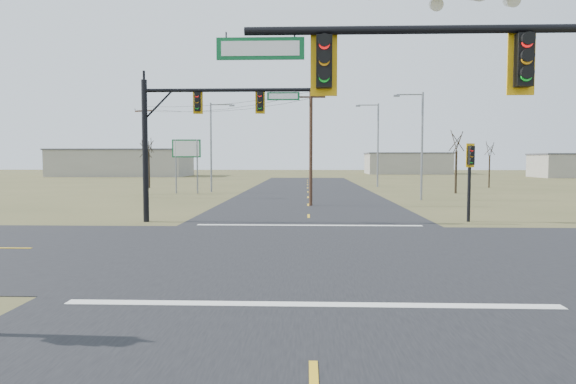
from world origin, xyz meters
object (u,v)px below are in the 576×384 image
at_px(streetlight_c, 213,142).
at_px(bare_tree_d, 490,148).
at_px(pedestal_signal_ne, 470,164).
at_px(mast_arm_far, 194,121).
at_px(streetlight_b, 376,140).
at_px(utility_pole_far, 145,149).
at_px(streetlight_a, 420,140).
at_px(highway_sign, 186,155).
at_px(bare_tree_c, 457,141).
at_px(bare_tree_b, 149,145).
at_px(mast_arm_near, 532,90).
at_px(bare_tree_a, 145,149).
at_px(utility_pole_near, 311,145).

height_order(streetlight_c, bare_tree_d, streetlight_c).
relative_size(pedestal_signal_ne, streetlight_c, 0.46).
distance_m(mast_arm_far, streetlight_b, 40.88).
relative_size(utility_pole_far, streetlight_b, 0.80).
distance_m(streetlight_a, streetlight_b, 21.65).
distance_m(highway_sign, bare_tree_c, 28.24).
bearing_deg(bare_tree_b, mast_arm_near, -65.32).
bearing_deg(bare_tree_c, mast_arm_far, -130.61).
bearing_deg(utility_pole_far, bare_tree_d, 26.26).
height_order(utility_pole_far, bare_tree_c, utility_pole_far).
xyz_separation_m(highway_sign, bare_tree_c, (28.18, 0.94, 1.50)).
distance_m(mast_arm_near, bare_tree_a, 45.94).
bearing_deg(bare_tree_b, mast_arm_far, -68.90).
distance_m(highway_sign, streetlight_c, 3.55).
height_order(mast_arm_far, bare_tree_c, mast_arm_far).
height_order(mast_arm_far, highway_sign, mast_arm_far).
distance_m(utility_pole_near, highway_sign, 19.22).
relative_size(mast_arm_far, utility_pole_near, 1.12).
height_order(bare_tree_a, bare_tree_b, bare_tree_b).
xyz_separation_m(mast_arm_far, bare_tree_b, (-13.32, 34.53, -0.33)).
bearing_deg(bare_tree_a, mast_arm_far, -66.31).
height_order(utility_pole_near, highway_sign, utility_pole_near).
height_order(mast_arm_near, bare_tree_b, same).
bearing_deg(highway_sign, pedestal_signal_ne, -48.74).
bearing_deg(mast_arm_near, pedestal_signal_ne, 76.03).
relative_size(highway_sign, streetlight_c, 0.58).
xyz_separation_m(utility_pole_near, bare_tree_d, (22.64, 26.31, 0.34)).
distance_m(utility_pole_near, bare_tree_b, 31.33).
bearing_deg(bare_tree_a, bare_tree_b, 105.75).
bearing_deg(utility_pole_far, bare_tree_a, 107.11).
bearing_deg(utility_pole_near, streetlight_a, 32.10).
distance_m(mast_arm_near, bare_tree_d, 57.76).
height_order(mast_arm_near, pedestal_signal_ne, mast_arm_near).
xyz_separation_m(pedestal_signal_ne, utility_pole_far, (-24.07, 17.47, 1.24)).
distance_m(utility_pole_far, streetlight_b, 31.05).
relative_size(mast_arm_far, bare_tree_c, 1.40).
height_order(mast_arm_far, streetlight_b, streetlight_b).
relative_size(utility_pole_far, bare_tree_c, 1.22).
distance_m(utility_pole_near, utility_pole_far, 16.99).
bearing_deg(bare_tree_d, streetlight_c, -163.47).
bearing_deg(mast_arm_far, streetlight_a, 24.90).
relative_size(streetlight_a, streetlight_b, 0.87).
relative_size(bare_tree_a, bare_tree_b, 0.87).
height_order(streetlight_a, bare_tree_d, streetlight_a).
bearing_deg(pedestal_signal_ne, bare_tree_b, 109.35).
distance_m(utility_pole_near, streetlight_c, 19.55).
distance_m(mast_arm_near, pedestal_signal_ne, 19.27).
bearing_deg(utility_pole_near, pedestal_signal_ne, -47.81).
bearing_deg(utility_pole_far, streetlight_a, -3.97).
height_order(utility_pole_far, bare_tree_b, utility_pole_far).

